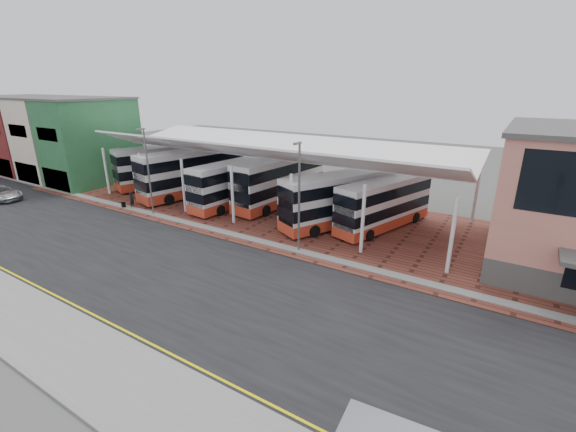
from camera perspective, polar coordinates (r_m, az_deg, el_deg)
name	(u,v)px	position (r m, az deg, el deg)	size (l,w,h in m)	color
ground	(221,279)	(25.15, -9.86, -9.20)	(140.00, 140.00, 0.00)	#494A46
road	(210,286)	(24.51, -11.42, -10.07)	(120.00, 14.00, 0.02)	black
forecourt	(337,224)	(34.15, 7.30, -1.25)	(72.00, 16.00, 0.06)	brown
sidewalk	(87,360)	(20.48, -27.65, -18.33)	(120.00, 4.00, 0.14)	slate
north_kerb	(275,245)	(29.51, -1.88, -4.35)	(120.00, 0.80, 0.14)	slate
yellow_line_near	(126,337)	(21.29, -22.91, -16.17)	(120.00, 0.12, 0.01)	#F3E100
yellow_line_far	(131,334)	(21.42, -22.24, -15.84)	(120.00, 0.12, 0.01)	#F3E100
canopy	(268,150)	(37.34, -3.04, 9.79)	(37.00, 11.63, 7.07)	white
shop_green	(91,142)	(53.15, -27.12, 9.78)	(6.40, 10.20, 10.22)	#2D6B3D
shop_cream	(62,138)	(58.77, -30.51, 9.95)	(6.40, 10.20, 10.22)	beige
shop_brick	(36,135)	(64.56, -33.30, 10.06)	(6.40, 10.20, 10.22)	maroon
shop_ochre	(13,132)	(70.47, -35.63, 10.13)	(6.40, 10.20, 10.22)	olive
lamp_west	(148,169)	(37.58, -20.04, 6.50)	(0.16, 0.90, 8.07)	slate
lamp_east	(299,195)	(27.12, 1.63, 3.15)	(0.16, 0.90, 8.07)	slate
bus_0	(166,166)	(48.66, -17.63, 7.07)	(6.57, 11.81, 4.79)	silver
bus_1	(193,173)	(43.54, -13.94, 6.22)	(5.36, 12.45, 5.00)	silver
bus_2	(236,183)	(39.18, -7.67, 4.82)	(3.54, 11.01, 4.46)	silver
bus_3	(280,181)	(38.86, -1.23, 5.15)	(3.87, 11.92, 4.83)	silver
bus_4	(339,200)	(33.37, 7.64, 2.39)	(7.13, 11.00, 4.54)	silver
bus_5	(384,204)	(33.45, 14.04, 1.72)	(5.34, 10.42, 4.20)	silver
silver_car	(0,193)	(51.12, -36.88, 2.71)	(2.40, 5.21, 1.45)	silver
pedestrian	(132,200)	(41.11, -22.12, 2.22)	(0.60, 0.39, 1.63)	black
suitcase	(124,205)	(41.57, -23.19, 1.52)	(0.36, 0.25, 0.61)	black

